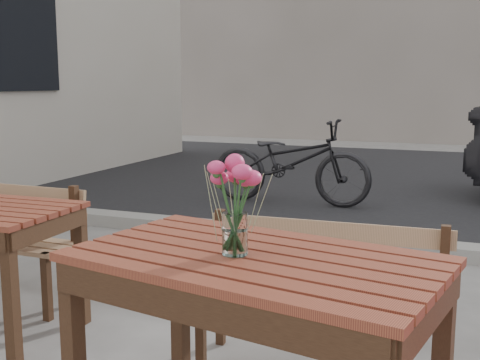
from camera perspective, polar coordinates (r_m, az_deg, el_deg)
The scene contains 5 objects.
street at distance 7.23m, azimuth 16.23°, elevation -2.17°, with size 30.00×8.12×0.12m.
main_table at distance 2.22m, azimuth 1.42°, elevation -10.39°, with size 1.42×0.99×0.81m.
main_bench at distance 3.05m, azimuth 7.84°, elevation -9.00°, with size 1.26×0.43×0.77m.
main_vase at distance 2.12m, azimuth -0.50°, elevation -1.21°, with size 0.20×0.20×0.36m.
bicycle at distance 7.04m, azimuth 4.78°, elevation 1.75°, with size 0.66×1.90×1.00m, color black.
Camera 1 is at (0.61, -2.00, 1.42)m, focal length 45.00 mm.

